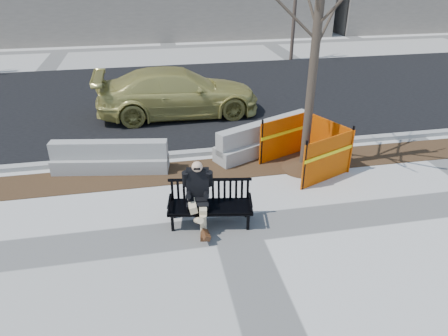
# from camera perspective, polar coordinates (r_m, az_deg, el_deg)

# --- Properties ---
(ground) EXTENTS (120.00, 120.00, 0.00)m
(ground) POSITION_cam_1_polar(r_m,az_deg,el_deg) (8.31, 1.62, -8.49)
(ground) COLOR beige
(ground) RESTS_ON ground
(mulch_strip) EXTENTS (40.00, 1.20, 0.02)m
(mulch_strip) POSITION_cam_1_polar(r_m,az_deg,el_deg) (10.47, -1.44, -0.18)
(mulch_strip) COLOR #47301C
(mulch_strip) RESTS_ON ground
(asphalt_street) EXTENTS (60.00, 10.40, 0.01)m
(asphalt_street) POSITION_cam_1_polar(r_m,az_deg,el_deg) (16.16, -5.20, 9.99)
(asphalt_street) COLOR black
(asphalt_street) RESTS_ON ground
(curb) EXTENTS (60.00, 0.25, 0.12)m
(curb) POSITION_cam_1_polar(r_m,az_deg,el_deg) (11.28, -2.25, 2.29)
(curb) COLOR #9E9B93
(curb) RESTS_ON ground
(bench) EXTENTS (1.81, 0.90, 0.92)m
(bench) POSITION_cam_1_polar(r_m,az_deg,el_deg) (8.45, -1.91, -7.77)
(bench) COLOR black
(bench) RESTS_ON ground
(seated_man) EXTENTS (0.74, 1.07, 1.38)m
(seated_man) POSITION_cam_1_polar(r_m,az_deg,el_deg) (8.49, -3.56, -7.61)
(seated_man) COLOR black
(seated_man) RESTS_ON ground
(tree_fence) EXTENTS (3.29, 3.29, 6.25)m
(tree_fence) POSITION_cam_1_polar(r_m,az_deg,el_deg) (10.75, 11.03, 0.03)
(tree_fence) COLOR #ED6300
(tree_fence) RESTS_ON ground
(sedan) EXTENTS (5.47, 2.28, 1.58)m
(sedan) POSITION_cam_1_polar(r_m,az_deg,el_deg) (14.28, -6.29, 7.49)
(sedan) COLOR tan
(sedan) RESTS_ON ground
(jersey_barrier_left) EXTENTS (2.95, 1.05, 0.83)m
(jersey_barrier_left) POSITION_cam_1_polar(r_m,az_deg,el_deg) (10.80, -15.44, -0.37)
(jersey_barrier_left) COLOR #A09D95
(jersey_barrier_left) RESTS_ON ground
(jersey_barrier_right) EXTENTS (3.09, 1.88, 0.89)m
(jersey_barrier_right) POSITION_cam_1_polar(r_m,az_deg,el_deg) (11.54, 5.66, 2.43)
(jersey_barrier_right) COLOR #A09D95
(jersey_barrier_right) RESTS_ON ground
(far_tree_right) EXTENTS (2.57, 2.57, 5.46)m
(far_tree_right) POSITION_cam_1_polar(r_m,az_deg,el_deg) (22.51, 9.37, 14.82)
(far_tree_right) COLOR #4F3E32
(far_tree_right) RESTS_ON ground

